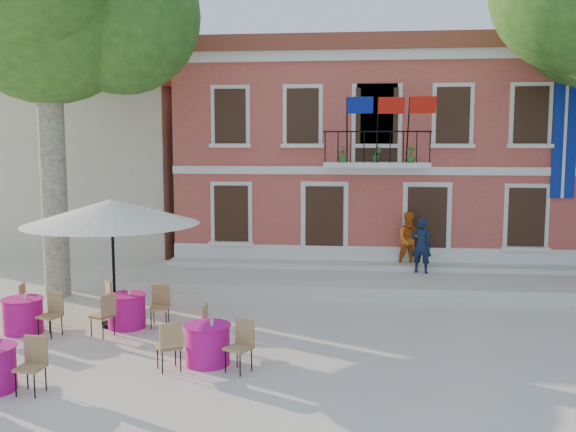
% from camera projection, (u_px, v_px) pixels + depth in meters
% --- Properties ---
extents(ground, '(90.00, 90.00, 0.00)m').
position_uv_depth(ground, '(293.00, 326.00, 14.69)').
color(ground, beige).
rests_on(ground, ground).
extents(main_building, '(13.50, 9.59, 7.50)m').
position_uv_depth(main_building, '(373.00, 153.00, 23.89)').
color(main_building, '#C45546').
rests_on(main_building, ground).
extents(neighbor_west, '(9.40, 9.40, 6.40)m').
position_uv_depth(neighbor_west, '(89.00, 166.00, 26.20)').
color(neighbor_west, beige).
rests_on(neighbor_west, ground).
extents(terrace, '(14.00, 3.40, 0.30)m').
position_uv_depth(terrace, '(376.00, 281.00, 18.80)').
color(terrace, silver).
rests_on(terrace, ground).
extents(plane_tree_west, '(5.38, 5.38, 10.56)m').
position_uv_depth(plane_tree_west, '(46.00, 4.00, 16.69)').
color(plane_tree_west, '#A59E84').
rests_on(plane_tree_west, ground).
extents(patio_umbrella, '(3.93, 3.93, 2.93)m').
position_uv_depth(patio_umbrella, '(112.00, 212.00, 14.43)').
color(patio_umbrella, black).
rests_on(patio_umbrella, ground).
extents(pedestrian_navy, '(0.70, 0.56, 1.66)m').
position_uv_depth(pedestrian_navy, '(421.00, 245.00, 19.07)').
color(pedestrian_navy, '#101C35').
rests_on(pedestrian_navy, terrace).
extents(pedestrian_orange, '(0.92, 0.75, 1.76)m').
position_uv_depth(pedestrian_orange, '(410.00, 240.00, 19.71)').
color(pedestrian_orange, orange).
rests_on(pedestrian_orange, terrace).
extents(cafe_table_0, '(1.81, 1.80, 0.95)m').
position_uv_depth(cafe_table_0, '(23.00, 314.00, 14.16)').
color(cafe_table_0, '#C61281').
rests_on(cafe_table_0, ground).
extents(cafe_table_1, '(1.87, 1.65, 0.95)m').
position_uv_depth(cafe_table_1, '(208.00, 342.00, 12.15)').
color(cafe_table_1, '#C61281').
rests_on(cafe_table_1, ground).
extents(cafe_table_3, '(1.73, 1.86, 0.95)m').
position_uv_depth(cafe_table_3, '(127.00, 309.00, 14.56)').
color(cafe_table_3, '#C61281').
rests_on(cafe_table_3, ground).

